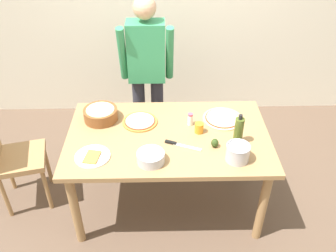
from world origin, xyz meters
name	(u,v)px	position (x,y,z in m)	size (l,w,h in m)	color
ground	(168,200)	(0.00, 0.00, 0.00)	(8.00, 8.00, 0.00)	brown
wall_back	(165,2)	(0.00, 1.60, 1.30)	(5.60, 0.10, 2.60)	silver
dining_table	(168,144)	(0.00, 0.00, 0.67)	(1.60, 0.96, 0.76)	#A37A4C
person_cook	(147,70)	(-0.18, 0.76, 0.94)	(0.49, 0.25, 1.62)	#2D2D38
chair_wooden_left	(10,154)	(-1.32, 0.05, 0.54)	(0.48, 0.48, 0.95)	#A37A4C
pizza_raw_on_board	(223,118)	(0.46, 0.20, 0.77)	(0.33, 0.33, 0.02)	beige
pizza_cooked_on_tray	(140,121)	(-0.23, 0.18, 0.77)	(0.29, 0.29, 0.02)	#C67A33
plate_with_slice	(92,156)	(-0.56, -0.26, 0.77)	(0.26, 0.26, 0.02)	white
popcorn_bowl	(101,113)	(-0.56, 0.23, 0.82)	(0.28, 0.28, 0.11)	brown
mixing_bowl_steel	(151,157)	(-0.13, -0.31, 0.80)	(0.20, 0.20, 0.08)	#B7B7BC
olive_oil_bottle	(239,131)	(0.53, -0.11, 0.87)	(0.07, 0.07, 0.26)	#47561E
steel_pot	(238,152)	(0.49, -0.30, 0.83)	(0.17, 0.17, 0.13)	#B7B7BC
cup_orange	(199,128)	(0.25, 0.03, 0.80)	(0.07, 0.07, 0.09)	orange
salt_shaker	(190,119)	(0.18, 0.14, 0.81)	(0.04, 0.04, 0.11)	white
chef_knife	(179,144)	(0.08, -0.13, 0.77)	(0.28, 0.13, 0.02)	silver
avocado	(215,143)	(0.35, -0.15, 0.80)	(0.06, 0.06, 0.07)	#2D4219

